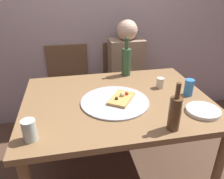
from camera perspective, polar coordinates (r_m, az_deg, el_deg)
ground_plane at (r=2.06m, az=1.04°, el=-21.16°), size 8.00×8.00×0.00m
back_wall at (r=2.46m, az=-4.40°, el=21.13°), size 6.00×0.10×2.60m
dining_table at (r=1.63m, az=1.23°, el=-4.94°), size 1.31×0.98×0.76m
pizza_tray at (r=1.54m, az=0.73°, el=-3.09°), size 0.47×0.47×0.01m
pizza_slice_last at (r=1.55m, az=2.46°, el=-2.15°), size 0.23×0.26×0.05m
wine_bottle at (r=1.94m, az=3.65°, el=7.21°), size 0.08×0.08×0.33m
beer_bottle at (r=1.28m, az=15.74°, el=-5.68°), size 0.07×0.07×0.29m
tumbler_near at (r=1.25m, az=-20.36°, el=-9.74°), size 0.07×0.07×0.12m
tumbler_far at (r=1.77m, az=12.22°, el=1.67°), size 0.06×0.06×0.08m
soda_can at (r=1.70m, az=19.02°, el=0.50°), size 0.07×0.07×0.12m
plate_stack at (r=1.54m, az=22.24°, el=-5.04°), size 0.21×0.21×0.02m
chair_left at (r=2.47m, az=-10.92°, el=1.72°), size 0.44×0.44×0.90m
chair_right at (r=2.54m, az=3.15°, el=2.90°), size 0.44×0.44×0.90m
guest_in_sweater at (r=2.35m, az=4.14°, el=4.31°), size 0.36×0.56×1.17m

